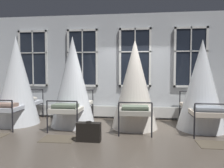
{
  "coord_description": "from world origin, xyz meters",
  "views": [
    {
      "loc": [
        0.03,
        -5.77,
        1.61
      ],
      "look_at": [
        -0.66,
        0.26,
        1.26
      ],
      "focal_mm": 33.28,
      "sensor_mm": 36.0,
      "label": 1
    }
  ],
  "objects_px": {
    "cot_second": "(73,82)",
    "cot_fourth": "(202,86)",
    "cot_third": "(135,85)",
    "suitcase_dark": "(89,132)",
    "cot_first": "(17,81)"
  },
  "relations": [
    {
      "from": "suitcase_dark",
      "to": "cot_second",
      "type": "bearing_deg",
      "value": 120.46
    },
    {
      "from": "cot_second",
      "to": "cot_fourth",
      "type": "height_order",
      "value": "cot_second"
    },
    {
      "from": "cot_fourth",
      "to": "suitcase_dark",
      "type": "distance_m",
      "value": 3.37
    },
    {
      "from": "cot_second",
      "to": "suitcase_dark",
      "type": "distance_m",
      "value": 1.96
    },
    {
      "from": "cot_second",
      "to": "cot_fourth",
      "type": "bearing_deg",
      "value": -89.93
    },
    {
      "from": "cot_first",
      "to": "cot_second",
      "type": "distance_m",
      "value": 1.77
    },
    {
      "from": "cot_third",
      "to": "cot_first",
      "type": "bearing_deg",
      "value": 88.6
    },
    {
      "from": "cot_third",
      "to": "suitcase_dark",
      "type": "height_order",
      "value": "cot_third"
    },
    {
      "from": "suitcase_dark",
      "to": "cot_third",
      "type": "bearing_deg",
      "value": 53.54
    },
    {
      "from": "cot_third",
      "to": "suitcase_dark",
      "type": "relative_size",
      "value": 4.52
    },
    {
      "from": "cot_first",
      "to": "suitcase_dark",
      "type": "distance_m",
      "value": 3.14
    },
    {
      "from": "cot_first",
      "to": "suitcase_dark",
      "type": "height_order",
      "value": "cot_first"
    },
    {
      "from": "cot_second",
      "to": "suitcase_dark",
      "type": "height_order",
      "value": "cot_second"
    },
    {
      "from": "cot_fourth",
      "to": "suitcase_dark",
      "type": "relative_size",
      "value": 4.46
    },
    {
      "from": "cot_second",
      "to": "cot_fourth",
      "type": "relative_size",
      "value": 1.06
    }
  ]
}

